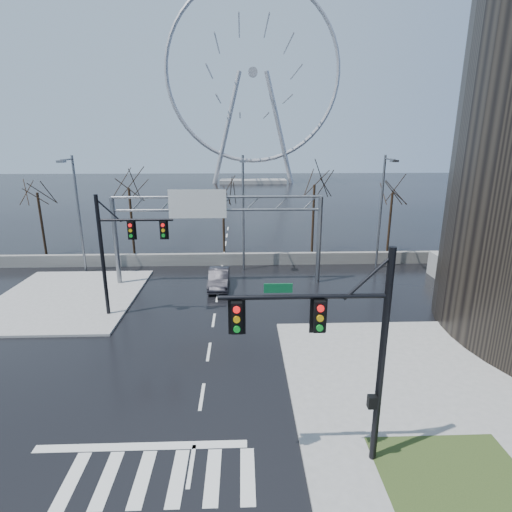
{
  "coord_description": "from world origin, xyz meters",
  "views": [
    {
      "loc": [
        1.9,
        -15.63,
        11.11
      ],
      "look_at": [
        2.77,
        8.99,
        4.0
      ],
      "focal_mm": 28.0,
      "sensor_mm": 36.0,
      "label": 1
    }
  ],
  "objects_px": {
    "signal_mast_far": "(119,245)",
    "ferris_wheel": "(253,80)",
    "sign_gantry": "(213,220)",
    "car": "(219,278)",
    "signal_mast_near": "(343,340)"
  },
  "relations": [
    {
      "from": "sign_gantry",
      "to": "ferris_wheel",
      "type": "distance_m",
      "value": 82.91
    },
    {
      "from": "signal_mast_near",
      "to": "sign_gantry",
      "type": "bearing_deg",
      "value": 106.19
    },
    {
      "from": "ferris_wheel",
      "to": "signal_mast_near",
      "type": "bearing_deg",
      "value": -89.92
    },
    {
      "from": "sign_gantry",
      "to": "ferris_wheel",
      "type": "bearing_deg",
      "value": 86.16
    },
    {
      "from": "signal_mast_near",
      "to": "car",
      "type": "xyz_separation_m",
      "value": [
        -5.12,
        18.14,
        -4.15
      ]
    },
    {
      "from": "car",
      "to": "sign_gantry",
      "type": "bearing_deg",
      "value": 115.1
    },
    {
      "from": "signal_mast_far",
      "to": "car",
      "type": "height_order",
      "value": "signal_mast_far"
    },
    {
      "from": "sign_gantry",
      "to": "ferris_wheel",
      "type": "xyz_separation_m",
      "value": [
        5.38,
        80.04,
        20.95
      ]
    },
    {
      "from": "signal_mast_far",
      "to": "ferris_wheel",
      "type": "bearing_deg",
      "value": 82.8
    },
    {
      "from": "signal_mast_far",
      "to": "sign_gantry",
      "type": "xyz_separation_m",
      "value": [
        5.49,
        6.0,
        0.35
      ]
    },
    {
      "from": "signal_mast_near",
      "to": "ferris_wheel",
      "type": "distance_m",
      "value": 101.29
    },
    {
      "from": "signal_mast_near",
      "to": "sign_gantry",
      "type": "relative_size",
      "value": 0.49
    },
    {
      "from": "car",
      "to": "signal_mast_far",
      "type": "bearing_deg",
      "value": -138.6
    },
    {
      "from": "signal_mast_far",
      "to": "ferris_wheel",
      "type": "relative_size",
      "value": 0.16
    },
    {
      "from": "ferris_wheel",
      "to": "car",
      "type": "distance_m",
      "value": 84.94
    }
  ]
}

